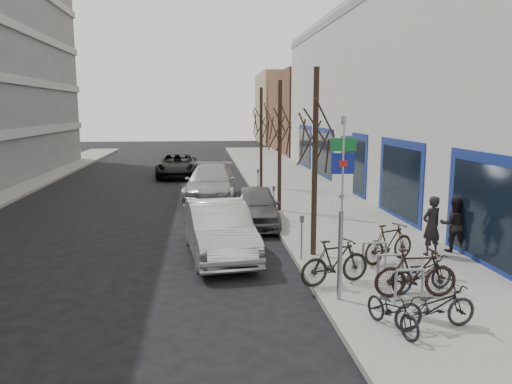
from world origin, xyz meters
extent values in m
plane|color=black|center=(0.00, 0.00, 0.00)|extent=(120.00, 120.00, 0.00)
cube|color=slate|center=(4.50, 10.00, 0.07)|extent=(5.00, 70.00, 0.15)
cube|color=brown|center=(13.00, 40.00, 4.00)|extent=(12.00, 14.00, 8.00)
cube|color=#937A5B|center=(13.50, 55.00, 4.50)|extent=(13.00, 12.00, 9.00)
cylinder|color=gray|center=(2.40, 0.00, 2.10)|extent=(0.10, 0.10, 4.20)
cube|color=white|center=(2.40, -0.03, 3.90)|extent=(0.35, 0.03, 0.22)
cube|color=#0C5926|center=(2.40, -0.03, 3.60)|extent=(0.55, 0.03, 0.28)
cube|color=navy|center=(2.40, -0.03, 3.20)|extent=(0.50, 0.03, 0.45)
cube|color=maroon|center=(2.40, -0.04, 3.20)|extent=(0.18, 0.02, 0.14)
cube|color=white|center=(2.40, -0.03, 2.75)|extent=(0.45, 0.03, 0.45)
cube|color=white|center=(2.40, -0.03, 2.30)|extent=(0.55, 0.03, 0.28)
cylinder|color=gray|center=(3.50, -0.50, 0.55)|extent=(0.06, 0.06, 0.80)
cylinder|color=gray|center=(4.10, -0.50, 0.55)|extent=(0.06, 0.06, 0.80)
cylinder|color=gray|center=(3.80, -0.50, 0.95)|extent=(0.60, 0.06, 0.06)
cylinder|color=gray|center=(3.50, 0.60, 0.55)|extent=(0.06, 0.06, 0.80)
cylinder|color=gray|center=(4.10, 0.60, 0.55)|extent=(0.06, 0.06, 0.80)
cylinder|color=gray|center=(3.80, 0.60, 0.95)|extent=(0.60, 0.06, 0.06)
cylinder|color=gray|center=(3.50, 1.70, 0.55)|extent=(0.06, 0.06, 0.80)
cylinder|color=gray|center=(4.10, 1.70, 0.55)|extent=(0.06, 0.06, 0.80)
cylinder|color=gray|center=(3.80, 1.70, 0.95)|extent=(0.60, 0.06, 0.06)
cylinder|color=black|center=(2.60, 3.50, 2.75)|extent=(0.16, 0.16, 5.50)
cylinder|color=black|center=(2.60, 10.00, 2.75)|extent=(0.16, 0.16, 5.50)
cylinder|color=black|center=(2.60, 16.50, 2.75)|extent=(0.16, 0.16, 5.50)
cylinder|color=gray|center=(2.15, 3.00, 0.70)|extent=(0.05, 0.05, 1.10)
cube|color=#3F3F44|center=(2.15, 3.00, 1.33)|extent=(0.10, 0.08, 0.18)
cylinder|color=gray|center=(2.15, 8.50, 0.70)|extent=(0.05, 0.05, 1.10)
cube|color=#3F3F44|center=(2.15, 8.50, 1.33)|extent=(0.10, 0.08, 0.18)
cylinder|color=gray|center=(2.15, 14.00, 0.70)|extent=(0.05, 0.05, 1.10)
cube|color=#3F3F44|center=(2.15, 14.00, 1.33)|extent=(0.10, 0.08, 0.18)
imported|color=black|center=(2.99, -1.65, 0.62)|extent=(0.89, 1.60, 0.93)
imported|color=black|center=(4.13, -0.06, 0.73)|extent=(1.92, 0.65, 1.15)
imported|color=black|center=(4.44, 0.28, 0.66)|extent=(1.76, 0.93, 1.03)
imported|color=black|center=(2.57, 0.98, 0.72)|extent=(1.96, 1.06, 1.14)
imported|color=black|center=(3.82, -1.66, 0.68)|extent=(1.77, 0.73, 1.05)
imported|color=black|center=(4.51, 2.53, 0.71)|extent=(1.89, 1.30, 1.11)
imported|color=#B6B7BB|center=(-0.13, 4.14, 0.80)|extent=(2.29, 5.04, 1.61)
imported|color=#525257|center=(1.40, 8.04, 0.73)|extent=(2.08, 4.43, 1.47)
imported|color=#98999D|center=(-0.20, 13.46, 0.83)|extent=(2.78, 5.92, 1.67)
imported|color=black|center=(-2.22, 22.30, 0.75)|extent=(2.50, 5.41, 1.50)
imported|color=black|center=(5.99, 3.11, 1.02)|extent=(0.73, 0.60, 1.73)
imported|color=black|center=(6.80, 3.38, 0.98)|extent=(0.70, 0.57, 1.67)
camera|label=1|loc=(-0.57, -10.32, 4.33)|focal=35.00mm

